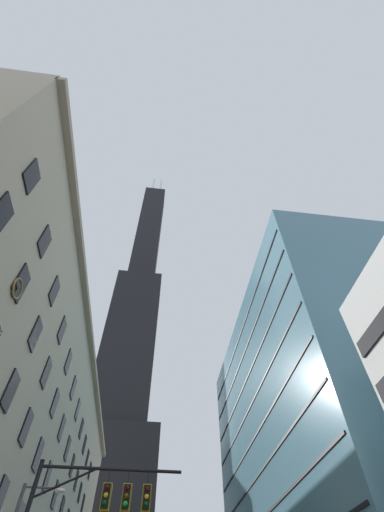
% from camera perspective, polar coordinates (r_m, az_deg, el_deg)
% --- Properties ---
extents(dark_skyscraper, '(26.45, 26.45, 213.13)m').
position_cam_1_polar(dark_skyscraper, '(125.40, -11.44, -20.01)').
color(dark_skyscraper, black).
rests_on(dark_skyscraper, ground).
extents(glass_office_midrise, '(16.35, 43.49, 40.00)m').
position_cam_1_polar(glass_office_midrise, '(52.04, 20.26, -27.46)').
color(glass_office_midrise, teal).
rests_on(glass_office_midrise, ground).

